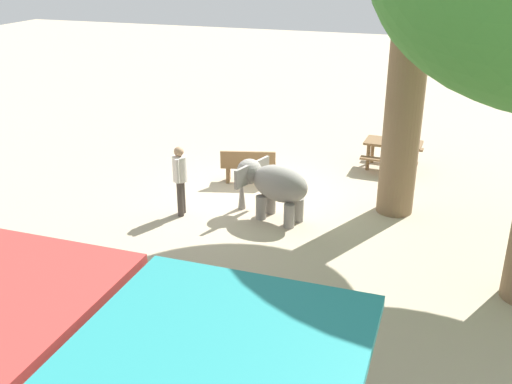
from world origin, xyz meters
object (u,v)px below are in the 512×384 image
Objects in this scene: person_handler at (180,175)px; elephant at (273,184)px; picnic_table_near at (393,148)px; wooden_bench at (248,165)px.

elephant is at bearing 2.51° from person_handler.
picnic_table_near is (-4.17, -4.56, -0.36)m from person_handler.
person_handler is at bearing -123.99° from wooden_bench.
elephant reaches higher than picnic_table_near.
elephant reaches higher than wooden_bench.
person_handler is at bearing 30.87° from elephant.
wooden_bench is 0.93× the size of picnic_table_near.
wooden_bench is at bearing -39.13° from elephant.
wooden_bench is (-0.78, -2.33, -0.48)m from person_handler.
elephant is 4.61m from picnic_table_near.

